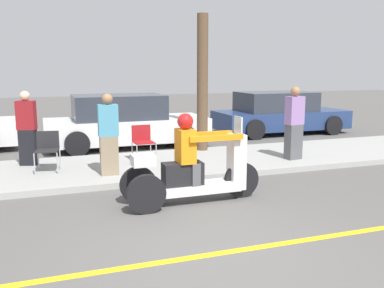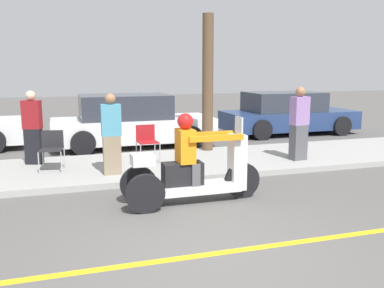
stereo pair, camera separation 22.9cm
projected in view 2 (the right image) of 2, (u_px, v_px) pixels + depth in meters
ground_plane at (209, 254)px, 5.19m from camera, size 60.00×60.00×0.00m
lane_stripe at (240, 250)px, 5.31m from camera, size 24.00×0.12×0.01m
sidewalk_strip at (139, 167)px, 9.49m from camera, size 28.00×2.80×0.12m
motorcycle_trike at (192, 171)px, 7.08m from camera, size 2.38×0.66×1.51m
spectator_near_curb at (111, 136)px, 8.48m from camera, size 0.39×0.24×1.62m
spectator_mid_group at (299, 125)px, 9.80m from camera, size 0.43×0.30×1.68m
spectator_far_back at (33, 129)px, 9.40m from camera, size 0.44×0.33×1.62m
folding_chair_curbside at (147, 139)px, 9.74m from camera, size 0.48×0.48×0.82m
folding_chair_set_back at (52, 146)px, 8.87m from camera, size 0.53×0.53×0.82m
parked_car_lot_center at (287, 114)px, 14.47m from camera, size 4.50×2.00×1.42m
parked_car_lot_right at (131, 122)px, 12.16m from camera, size 4.50×1.99×1.48m
tree_trunk at (208, 83)px, 10.82m from camera, size 0.28×0.28×3.43m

